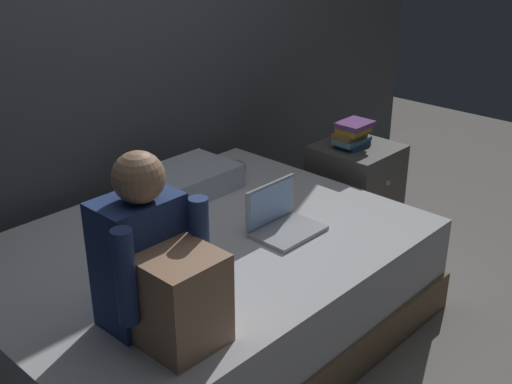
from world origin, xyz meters
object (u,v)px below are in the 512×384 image
Objects in this scene: bed at (200,289)px; pillow at (183,182)px; nightstand at (354,192)px; laptop at (281,220)px; person_sitting at (156,266)px; book_stack at (352,134)px; clothes_pile at (219,171)px.

bed is 3.57× the size of pillow.
laptop is (-0.97, -0.25, 0.25)m from nightstand.
book_stack is at bearing 13.91° from person_sitting.
person_sitting reaches higher than bed.
pillow is (-0.03, 0.65, 0.01)m from laptop.
nightstand is 1.06× the size of pillow.
book_stack reaches higher than clothes_pile.
clothes_pile is at bearing 151.99° from book_stack.
person_sitting reaches higher than clothes_pile.
nightstand is at bearing -27.99° from clothes_pile.
laptop is 0.69m from clothes_pile.
book_stack is at bearing 152.37° from nightstand.
laptop is 0.57× the size of pillow.
laptop reaches higher than nightstand.
nightstand is 0.90× the size of person_sitting.
person_sitting reaches higher than laptop.
person_sitting is 2.05× the size of laptop.
nightstand is 1.76× the size of clothes_pile.
laptop is 0.65m from pillow.
person_sitting is 1.17× the size of pillow.
nightstand is at bearing 2.17° from bed.
bed is 0.77m from clothes_pile.
laptop is at bearing -87.29° from pillow.
bed is 0.50m from laptop.
clothes_pile reaches higher than nightstand.
nightstand is at bearing 13.14° from person_sitting.
bed is 0.82m from person_sitting.
nightstand is 0.38m from book_stack.
clothes_pile is at bearing 71.06° from laptop.
person_sitting is 1.18m from pillow.
pillow reaches higher than bed.
pillow is 0.25m from clothes_pile.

